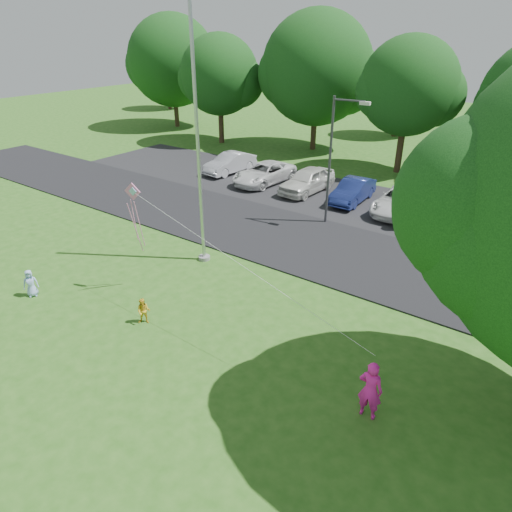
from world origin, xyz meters
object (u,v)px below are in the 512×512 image
Objects in this scene: trash_can at (399,222)px; child_yellow at (144,311)px; street_lamp at (335,151)px; woman at (370,390)px; kite at (139,206)px; flagpole at (199,165)px; child_blue at (31,283)px.

trash_can is 13.41m from child_yellow.
child_yellow is (-4.15, -12.75, 0.01)m from trash_can.
street_lamp is 13.27m from woman.
kite is at bearing 99.18° from child_yellow.
flagpole reaches higher than street_lamp.
flagpole reaches higher than child_yellow.
trash_can is 16.59m from child_blue.
kite is (0.08, -3.23, -0.72)m from flagpole.
woman is 9.68m from kite.
woman is at bearing -24.14° from flagpole.
street_lamp is 6.84× the size of trash_can.
flagpole is at bearing -125.40° from trash_can.
street_lamp reaches higher than woman.
child_blue is at bearing -155.70° from kite.
trash_can is 0.85× the size of child_blue.
street_lamp reaches higher than kite.
trash_can is (3.17, 1.19, -3.29)m from street_lamp.
child_yellow is (-7.82, -0.56, -0.39)m from woman.
kite reaches higher than child_yellow.
woman reaches higher than child_blue.
flagpole is at bearing 73.24° from child_yellow.
woman is 1.82× the size of child_yellow.
flagpole reaches higher than child_blue.
child_blue is (-5.73, -12.81, -3.21)m from street_lamp.
trash_can is (5.69, 8.00, -3.71)m from flagpole.
child_blue is (-12.56, -1.81, -0.32)m from woman.
woman is (9.36, -4.19, -3.31)m from flagpole.
kite is at bearing -88.60° from flagpole.
child_blue is at bearing -118.12° from flagpole.
kite is at bearing -116.52° from trash_can.
flagpole is at bearing 75.59° from kite.
flagpole is 10.98× the size of trash_can.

